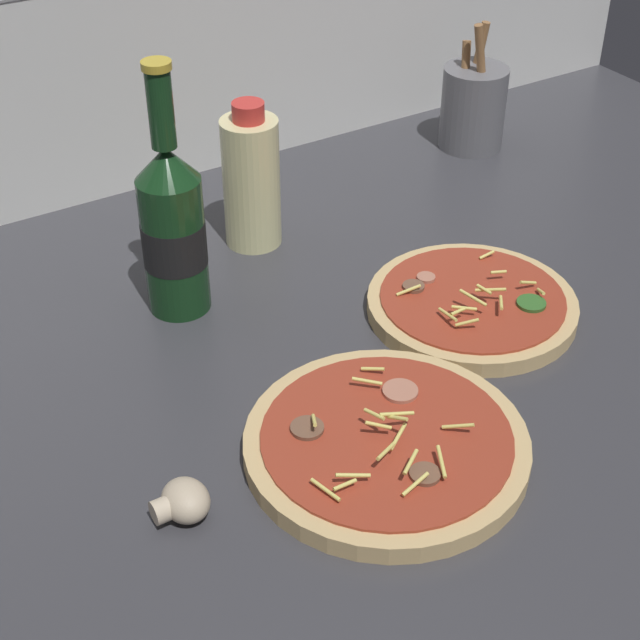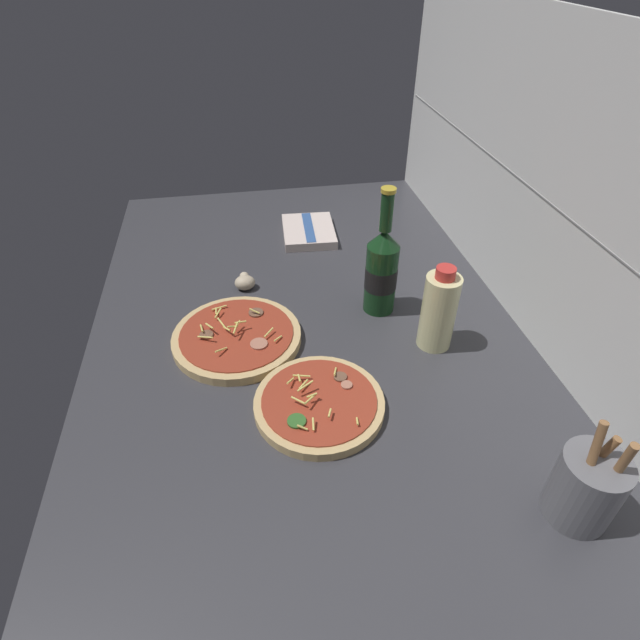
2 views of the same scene
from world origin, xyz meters
TOP-DOWN VIEW (x-y plane):
  - counter_slab at (0.00, 0.00)cm, footprint 160.00×90.00cm
  - tile_backsplash at (0.00, 45.50)cm, footprint 160.00×1.13cm
  - pizza_near at (-5.71, -14.54)cm, footprint 26.34×26.34cm
  - pizza_far at (15.13, -1.05)cm, footprint 23.14×23.14cm
  - beer_bottle at (-11.74, 17.12)cm, footprint 6.96×6.96cm
  - oil_bottle at (1.90, 25.03)cm, footprint 6.86×6.86cm
  - mushroom_left at (-24.85, -11.79)cm, footprint 5.04×4.80cm
  - utensil_crock at (41.33, 32.07)cm, footprint 9.18×9.18cm
  - dish_towel at (-47.73, 7.00)cm, footprint 18.67×14.91cm

SIDE VIEW (x-z plane):
  - counter_slab at x=0.00cm, z-range 0.00..2.50cm
  - pizza_far at x=15.13cm, z-range 1.34..5.79cm
  - pizza_near at x=-5.71cm, z-range 1.12..6.10cm
  - dish_towel at x=-47.73cm, z-range 2.43..4.99cm
  - mushroom_left at x=-24.85cm, z-range 2.50..5.86cm
  - utensil_crock at x=41.33cm, z-range -0.61..17.84cm
  - oil_bottle at x=1.90cm, z-range 1.77..19.92cm
  - beer_bottle at x=-11.74cm, z-range -1.54..26.85cm
  - tile_backsplash at x=0.00cm, z-range 0.00..60.00cm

